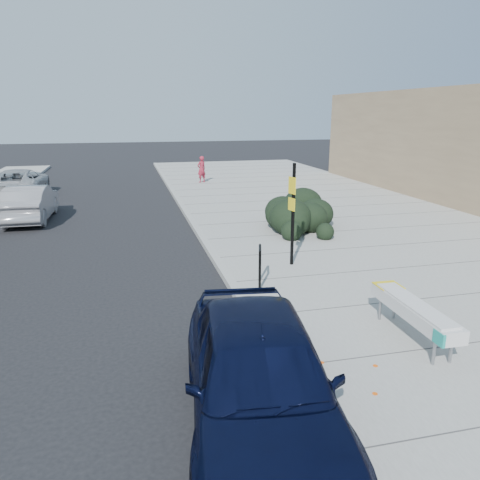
# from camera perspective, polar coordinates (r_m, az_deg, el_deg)

# --- Properties ---
(ground) EXTENTS (120.00, 120.00, 0.00)m
(ground) POSITION_cam_1_polar(r_m,az_deg,el_deg) (9.56, 1.70, -10.08)
(ground) COLOR black
(ground) RESTS_ON ground
(sidewalk_near) EXTENTS (11.20, 50.00, 0.15)m
(sidewalk_near) POSITION_cam_1_polar(r_m,az_deg,el_deg) (16.01, 16.45, 0.13)
(sidewalk_near) COLOR gray
(sidewalk_near) RESTS_ON ground
(curb_near) EXTENTS (0.22, 50.00, 0.17)m
(curb_near) POSITION_cam_1_polar(r_m,az_deg,el_deg) (14.10, -3.69, -1.24)
(curb_near) COLOR #9E9E99
(curb_near) RESTS_ON ground
(bench) EXTENTS (0.54, 2.33, 0.70)m
(bench) POSITION_cam_1_polar(r_m,az_deg,el_deg) (8.93, 20.43, -8.07)
(bench) COLOR gray
(bench) RESTS_ON sidewalk_near
(bike_rack) EXTENTS (0.22, 0.62, 0.93)m
(bike_rack) POSITION_cam_1_polar(r_m,az_deg,el_deg) (10.95, 2.44, -2.73)
(bike_rack) COLOR black
(bike_rack) RESTS_ON sidewalk_near
(sign_post) EXTENTS (0.13, 0.31, 2.70)m
(sign_post) POSITION_cam_1_polar(r_m,az_deg,el_deg) (12.25, 6.43, 3.84)
(sign_post) COLOR black
(sign_post) RESTS_ON sidewalk_near
(hedge) EXTENTS (2.15, 3.98, 1.46)m
(hedge) POSITION_cam_1_polar(r_m,az_deg,el_deg) (16.73, 7.26, 4.11)
(hedge) COLOR black
(hedge) RESTS_ON sidewalk_near
(sedan_navy) EXTENTS (2.49, 4.91, 1.60)m
(sedan_navy) POSITION_cam_1_polar(r_m,az_deg,el_deg) (6.31, 2.38, -16.23)
(sedan_navy) COLOR black
(sedan_navy) RESTS_ON ground
(wagon_silver) EXTENTS (1.58, 4.27, 1.40)m
(wagon_silver) POSITION_cam_1_polar(r_m,az_deg,el_deg) (19.93, -24.21, 4.16)
(wagon_silver) COLOR #9A999E
(wagon_silver) RESTS_ON ground
(suv_silver) EXTENTS (2.30, 4.99, 1.39)m
(suv_silver) POSITION_cam_1_polar(r_m,az_deg,el_deg) (25.89, -25.29, 6.33)
(suv_silver) COLOR #AEB1B4
(suv_silver) RESTS_ON ground
(pedestrian) EXTENTS (0.65, 0.57, 1.51)m
(pedestrian) POSITION_cam_1_polar(r_m,az_deg,el_deg) (27.37, -4.72, 8.59)
(pedestrian) COLOR maroon
(pedestrian) RESTS_ON sidewalk_near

